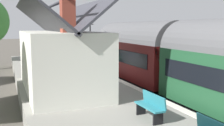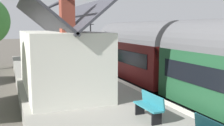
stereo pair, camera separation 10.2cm
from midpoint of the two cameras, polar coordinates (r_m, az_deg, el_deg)
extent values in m
plane|color=#4C473F|center=(16.66, 5.34, -6.19)|extent=(160.00, 160.00, 0.00)
cube|color=gray|center=(15.25, -7.93, -5.88)|extent=(32.00, 5.80, 0.85)
cube|color=beige|center=(15.99, 1.59, -3.58)|extent=(32.00, 0.36, 0.02)
cube|color=gray|center=(17.41, 10.14, -5.43)|extent=(52.00, 0.08, 0.14)
cube|color=gray|center=(16.72, 5.90, -5.89)|extent=(52.00, 0.08, 0.14)
cube|color=black|center=(18.33, 5.69, -3.78)|extent=(8.01, 2.29, 0.70)
cube|color=maroon|center=(18.10, 5.76, 0.88)|extent=(8.71, 2.70, 2.30)
cylinder|color=#515154|center=(18.00, 5.81, 4.51)|extent=(8.71, 2.65, 2.65)
cube|color=black|center=(17.49, 1.78, 1.62)|extent=(7.40, 0.03, 0.80)
cylinder|color=black|center=(20.65, 2.41, -2.45)|extent=(0.70, 2.16, 0.70)
cylinder|color=black|center=(16.11, 9.93, -5.48)|extent=(0.70, 2.16, 0.70)
cube|color=black|center=(22.02, 0.59, 3.18)|extent=(0.04, 2.16, 0.90)
cylinder|color=#F2EDCC|center=(22.14, 0.57, 0.66)|extent=(0.06, 0.24, 0.24)
cube|color=red|center=(22.24, 0.53, -0.49)|extent=(0.16, 2.56, 0.24)
cube|color=black|center=(10.18, 21.31, -3.32)|extent=(6.49, 0.03, 0.80)
cylinder|color=black|center=(13.14, 18.55, -8.79)|extent=(0.70, 2.16, 0.70)
cube|color=silver|center=(13.72, -10.95, 0.49)|extent=(7.40, 3.31, 2.89)
cube|color=#38383F|center=(13.79, -7.75, 9.49)|extent=(7.90, 1.91, 1.62)
cube|color=#38383F|center=(13.50, -14.68, 9.35)|extent=(7.90, 1.91, 1.62)
cylinder|color=#38383F|center=(13.66, -11.26, 12.33)|extent=(7.90, 0.16, 0.16)
cube|color=brown|center=(11.53, -9.28, 11.38)|extent=(0.56, 0.56, 2.00)
cube|color=teal|center=(15.45, -5.70, -0.10)|extent=(0.90, 0.06, 2.10)
cube|color=teal|center=(14.04, -4.20, 1.81)|extent=(0.80, 0.05, 1.10)
cube|color=teal|center=(16.72, -7.03, 2.72)|extent=(0.80, 0.05, 1.10)
cube|color=#26727F|center=(21.66, -8.74, 0.49)|extent=(1.41, 0.43, 0.06)
cube|color=#26727F|center=(21.67, -8.28, 1.12)|extent=(1.40, 0.14, 0.40)
cube|color=black|center=(21.15, -8.42, -0.31)|extent=(0.07, 0.36, 0.44)
cube|color=black|center=(22.23, -9.01, 0.07)|extent=(0.07, 0.36, 0.44)
cube|color=#26727F|center=(9.32, 7.93, -9.14)|extent=(1.41, 0.43, 0.06)
cube|color=#26727F|center=(9.34, 8.91, -7.64)|extent=(1.40, 0.14, 0.40)
cube|color=black|center=(8.93, 9.76, -11.47)|extent=(0.07, 0.36, 0.44)
cube|color=black|center=(9.85, 6.23, -9.57)|extent=(0.07, 0.36, 0.44)
cone|color=#9E5138|center=(21.33, -6.82, -0.33)|extent=(0.49, 0.49, 0.35)
cylinder|color=#9E5138|center=(21.35, -6.82, -0.72)|extent=(0.27, 0.27, 0.06)
ellipsoid|color=#3D8438|center=(21.28, -6.84, 0.80)|extent=(0.71, 0.71, 0.68)
cone|color=black|center=(18.77, -12.25, -1.49)|extent=(0.39, 0.39, 0.39)
cylinder|color=black|center=(18.80, -12.24, -1.98)|extent=(0.22, 0.22, 0.06)
ellipsoid|color=olive|center=(18.72, -12.28, -0.47)|extent=(0.42, 0.42, 0.48)
cube|color=black|center=(25.93, -8.30, 1.08)|extent=(0.79, 0.32, 0.36)
ellipsoid|color=#2D7233|center=(25.90, -8.31, 1.72)|extent=(0.71, 0.29, 0.29)
cylinder|color=black|center=(19.72, -4.39, 3.59)|extent=(0.10, 0.10, 3.46)
cylinder|color=black|center=(19.67, -4.44, 8.18)|extent=(0.05, 0.50, 0.05)
cube|color=beige|center=(19.67, -4.45, 9.03)|extent=(0.24, 0.24, 0.32)
cone|color=black|center=(19.68, -4.46, 9.67)|extent=(0.32, 0.32, 0.14)
camera|label=1|loc=(0.05, -89.82, 0.02)|focal=43.15mm
camera|label=2|loc=(0.05, 90.18, -0.02)|focal=43.15mm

